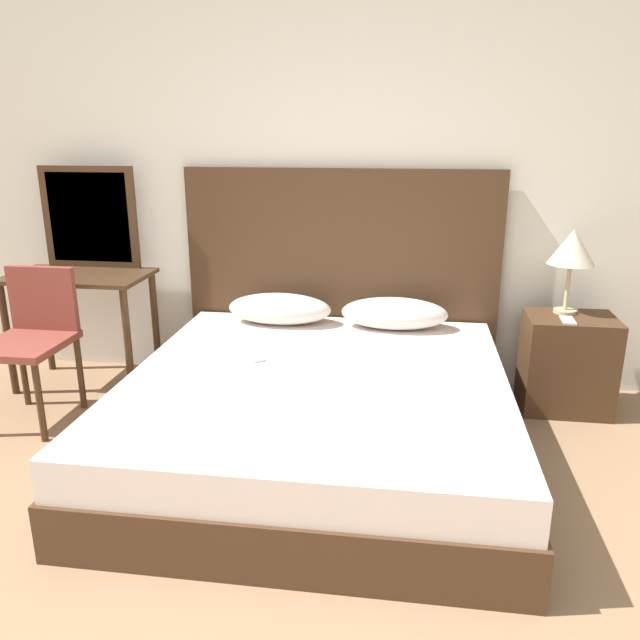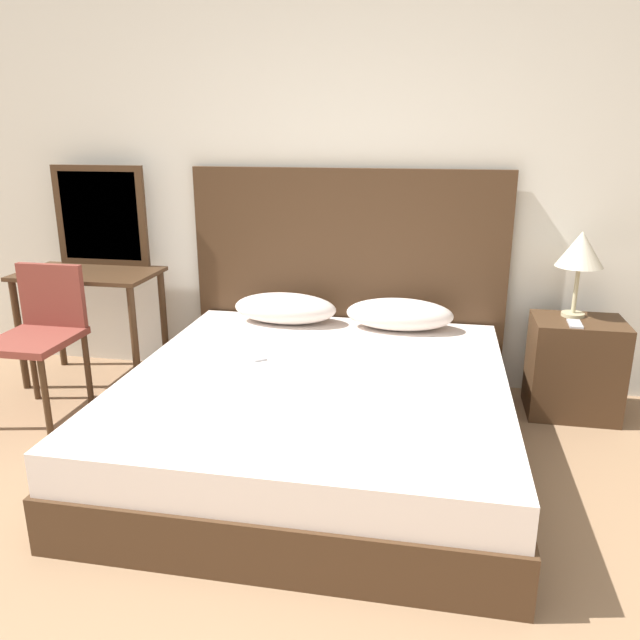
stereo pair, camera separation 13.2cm
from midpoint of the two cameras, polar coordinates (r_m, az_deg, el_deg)
name	(u,v)px [view 1 (the left image)]	position (r m, az deg, el deg)	size (l,w,h in m)	color
wall_back	(363,170)	(3.93, 2.99, 13.53)	(10.00, 0.06, 2.70)	silver
bed	(317,415)	(3.17, -1.47, -8.69)	(1.88, 1.99, 0.44)	#422B19
headboard	(341,278)	(3.97, 0.94, 3.83)	(1.97, 0.05, 1.37)	#422B19
pillow_left	(280,309)	(3.85, -4.69, 1.03)	(0.64, 0.29, 0.19)	silver
pillow_right	(394,313)	(3.76, 5.82, 0.60)	(0.64, 0.29, 0.19)	silver
phone_on_bed	(254,357)	(3.31, -7.17, -3.40)	(0.15, 0.16, 0.01)	#B7B7BC
nightstand	(567,363)	(3.89, 20.72, -3.72)	(0.50, 0.37, 0.57)	#422B19
table_lamp	(572,249)	(3.79, 21.14, 6.08)	(0.26, 0.26, 0.49)	tan
phone_on_nightstand	(568,320)	(3.71, 20.78, -0.03)	(0.08, 0.15, 0.01)	#B7B7BC
vanity_desk	(80,295)	(4.20, -21.92, 2.09)	(0.86, 0.50, 0.73)	#422B19
vanity_mirror	(90,217)	(4.31, -21.15, 8.75)	(0.63, 0.03, 0.64)	#422B19
chair	(32,333)	(3.86, -25.70, -1.09)	(0.42, 0.48, 0.85)	brown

